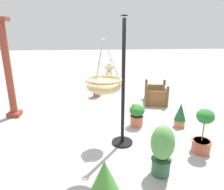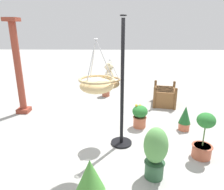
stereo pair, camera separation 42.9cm
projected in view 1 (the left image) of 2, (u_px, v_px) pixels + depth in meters
The scene contains 13 objects.
ground_plane at pixel (113, 138), 4.64m from camera, with size 40.00×40.00×0.00m, color #9E9E99.
display_pole_central at pixel (123, 108), 4.19m from camera, with size 0.44×0.44×2.56m.
hanging_basket_with_teddy at pixel (110, 83), 4.17m from camera, with size 0.43×0.43×0.60m.
teddy_bear at pixel (109, 74), 4.11m from camera, with size 0.29×0.26×0.42m.
hanging_basket_left_high at pixel (104, 85), 3.14m from camera, with size 0.55×0.55×0.81m.
greenhouse_pillar_right at pixel (8, 72), 5.43m from camera, with size 0.35×0.35×2.60m.
wooden_planter_box at pixel (156, 94), 6.79m from camera, with size 1.03×0.85×0.68m.
potted_plant_fern_front at pixel (137, 114), 5.13m from camera, with size 0.37×0.37×0.60m.
potted_plant_flowering_red at pixel (203, 132), 4.00m from camera, with size 0.38×0.38×0.90m.
potted_plant_tall_leafy at pixel (180, 115), 5.09m from camera, with size 0.29×0.29×0.61m.
potted_plant_bushy_green at pixel (105, 184), 2.75m from camera, with size 0.40×0.40×0.73m.
potted_plant_small_succulent at pixel (162, 149), 3.36m from camera, with size 0.38×0.38×0.89m.
potted_plant_conical_shrub at pixel (97, 87), 7.37m from camera, with size 0.33×0.33×0.68m.
Camera 1 is at (-4.11, 0.36, 2.34)m, focal length 33.33 mm.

